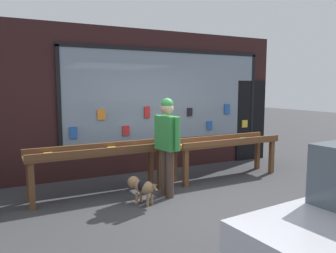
% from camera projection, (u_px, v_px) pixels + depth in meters
% --- Properties ---
extents(ground_plane, '(40.00, 40.00, 0.00)m').
position_uv_depth(ground_plane, '(197.00, 203.00, 5.49)').
color(ground_plane, '#38383A').
extents(shopfront_facade, '(7.03, 0.29, 3.20)m').
position_uv_depth(shopfront_facade, '(147.00, 102.00, 7.47)').
color(shopfront_facade, '#331919').
rests_on(shopfront_facade, ground_plane).
extents(display_table_left, '(2.48, 0.66, 0.89)m').
position_uv_depth(display_table_left, '(98.00, 156.00, 5.81)').
color(display_table_left, brown).
rests_on(display_table_left, ground_plane).
extents(display_table_right, '(2.48, 0.69, 0.87)m').
position_uv_depth(display_table_right, '(225.00, 145.00, 7.01)').
color(display_table_right, brown).
rests_on(display_table_right, ground_plane).
extents(person_browsing, '(0.29, 0.67, 1.74)m').
position_uv_depth(person_browsing, '(167.00, 139.00, 5.70)').
color(person_browsing, '#4C382D').
rests_on(person_browsing, ground_plane).
extents(small_dog, '(0.40, 0.55, 0.44)m').
position_uv_depth(small_dog, '(142.00, 186.00, 5.41)').
color(small_dog, '#99724C').
rests_on(small_dog, ground_plane).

